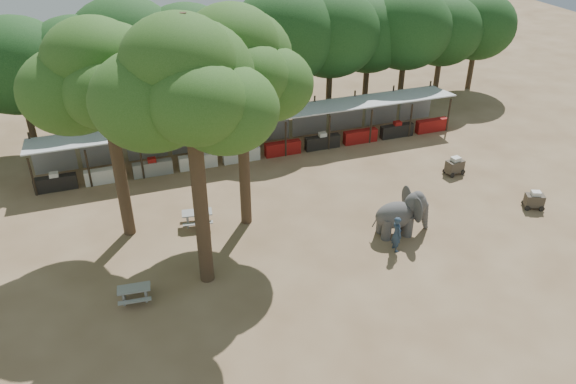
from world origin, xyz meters
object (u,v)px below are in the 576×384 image
object	(u,v)px
yard_tree_left	(101,80)
cart_back	(455,166)
yard_tree_back	(236,65)
picnic_table_near	(134,292)
cart_front	(534,200)
yard_tree_center	(185,87)
elephant	(402,213)
picnic_table_far	(197,216)
handler	(397,234)

from	to	relation	value
yard_tree_left	cart_back	xyz separation A→B (m)	(19.64, -0.27, -7.64)
yard_tree_back	picnic_table_near	world-z (taller)	yard_tree_back
yard_tree_back	picnic_table_near	bearing A→B (deg)	-143.16
cart_back	cart_front	bearing A→B (deg)	-77.19
picnic_table_near	yard_tree_center	bearing A→B (deg)	16.06
elephant	picnic_table_far	size ratio (longest dim) A/B	1.75
cart_front	yard_tree_back	bearing A→B (deg)	-171.30
picnic_table_near	cart_front	distance (m)	21.70
cart_back	elephant	bearing A→B (deg)	-152.40
yard_tree_left	handler	world-z (taller)	yard_tree_left
yard_tree_center	elephant	size ratio (longest dim) A/B	3.92
yard_tree_left	picnic_table_far	world-z (taller)	yard_tree_left
yard_tree_back	cart_back	bearing A→B (deg)	3.08
yard_tree_left	elephant	xyz separation A→B (m)	(13.40, -4.82, -7.03)
elephant	cart_front	xyz separation A→B (m)	(8.14, -0.31, -0.65)
yard_tree_left	cart_front	bearing A→B (deg)	-13.39
yard_tree_back	cart_back	size ratio (longest dim) A/B	8.98
yard_tree_left	yard_tree_back	xyz separation A→B (m)	(6.00, -1.00, 0.34)
yard_tree_left	cart_back	size ratio (longest dim) A/B	8.71
handler	picnic_table_near	xyz separation A→B (m)	(-12.57, 0.45, -0.50)
yard_tree_center	elephant	world-z (taller)	yard_tree_center
handler	yard_tree_center	bearing A→B (deg)	83.61
handler	picnic_table_far	world-z (taller)	handler
yard_tree_back	cart_back	xyz separation A→B (m)	(13.64, 0.73, -7.98)
yard_tree_left	yard_tree_center	world-z (taller)	yard_tree_center
picnic_table_far	cart_back	bearing A→B (deg)	9.99
cart_back	yard_tree_left	bearing A→B (deg)	170.74
picnic_table_near	picnic_table_far	bearing A→B (deg)	57.96
elephant	cart_back	xyz separation A→B (m)	(6.24, 4.55, -0.61)
yard_tree_center	cart_back	size ratio (longest dim) A/B	9.52
yard_tree_left	picnic_table_far	distance (m)	8.52
picnic_table_far	yard_tree_back	bearing A→B (deg)	-0.59
yard_tree_back	picnic_table_far	bearing A→B (deg)	170.63
handler	elephant	bearing A→B (deg)	-38.41
picnic_table_near	cart_back	bearing A→B (deg)	20.14
elephant	picnic_table_far	distance (m)	10.67
yard_tree_back	picnic_table_near	xyz separation A→B (m)	(-6.16, -4.62, -8.08)
picnic_table_near	cart_back	size ratio (longest dim) A/B	1.19
elephant	handler	distance (m)	1.61
elephant	cart_front	world-z (taller)	elephant
picnic_table_near	yard_tree_left	bearing A→B (deg)	93.36
picnic_table_far	cart_front	xyz separation A→B (m)	(17.91, -4.52, 0.01)
handler	cart_front	bearing A→B (deg)	-84.02
elephant	yard_tree_center	bearing A→B (deg)	-174.65
yard_tree_left	cart_back	world-z (taller)	yard_tree_left
picnic_table_near	handler	bearing A→B (deg)	2.97
cart_front	cart_back	size ratio (longest dim) A/B	1.01
handler	picnic_table_far	size ratio (longest dim) A/B	1.09
yard_tree_center	yard_tree_back	distance (m)	5.04
elephant	picnic_table_near	distance (m)	13.60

